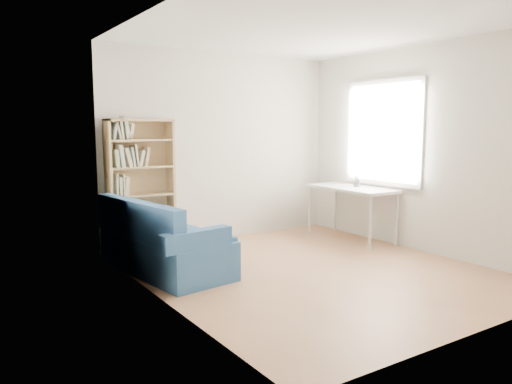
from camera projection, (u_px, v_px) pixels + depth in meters
ground at (311, 271)px, 5.51m from camera, size 4.00×4.00×0.00m
room_shell at (319, 122)px, 5.38m from camera, size 3.54×4.04×2.62m
sofa at (162, 243)px, 5.47m from camera, size 1.01×1.74×0.81m
bookshelf at (141, 191)px, 6.27m from camera, size 0.84×0.26×1.68m
desk at (352, 192)px, 6.93m from camera, size 0.60×1.30×0.75m
pen_cup at (356, 182)px, 6.98m from camera, size 0.09×0.09×0.17m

